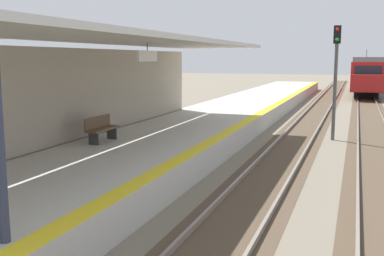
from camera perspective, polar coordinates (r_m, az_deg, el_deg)
station_platform at (r=19.28m, az=-1.60°, el=-1.21°), size 5.00×80.00×0.91m
station_building_with_canopy at (r=14.90m, az=-16.16°, el=4.10°), size 4.85×24.00×4.43m
track_pair_nearest_platform at (r=22.16m, az=12.91°, el=-1.19°), size 2.34×120.00×0.16m
track_pair_middle at (r=22.03m, az=21.72°, el=-1.65°), size 2.34×120.00×0.16m
approaching_train at (r=52.47m, az=20.78°, el=6.36°), size 2.93×19.60×4.76m
rail_signal_post at (r=21.99m, az=17.38°, el=6.80°), size 0.32×0.34×5.20m
platform_bench at (r=16.08m, az=-11.21°, el=-0.01°), size 0.45×1.60×0.88m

